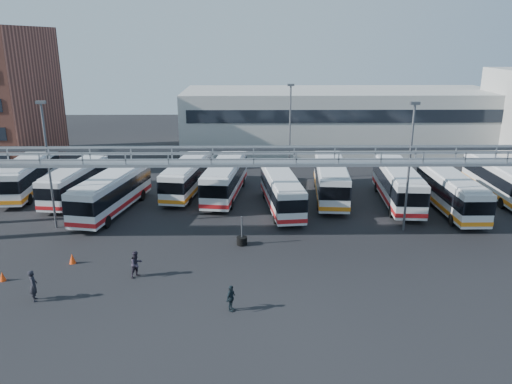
{
  "coord_description": "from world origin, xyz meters",
  "views": [
    {
      "loc": [
        -0.33,
        -30.03,
        14.77
      ],
      "look_at": [
        0.19,
        6.0,
        3.57
      ],
      "focal_mm": 35.0,
      "sensor_mm": 36.0,
      "label": 1
    }
  ],
  "objects_px": {
    "tire_stack": "(242,240)",
    "pedestrian_d": "(231,298)",
    "cone_left": "(2,276)",
    "cone_right": "(72,259)",
    "bus_7": "(398,184)",
    "bus_3": "(187,176)",
    "bus_0": "(28,174)",
    "bus_8": "(451,191)",
    "light_pole_left": "(48,159)",
    "bus_6": "(331,179)",
    "pedestrian_a": "(33,286)",
    "bus_9": "(499,178)",
    "pedestrian_b": "(136,264)",
    "bus_2": "(112,191)",
    "light_pole_back": "(290,127)",
    "bus_1": "(75,181)",
    "bus_5": "(282,191)",
    "bus_4": "(225,178)",
    "light_pole_mid": "(410,161)"
  },
  "relations": [
    {
      "from": "light_pole_back",
      "to": "bus_2",
      "type": "relative_size",
      "value": 0.87
    },
    {
      "from": "bus_8",
      "to": "cone_left",
      "type": "height_order",
      "value": "bus_8"
    },
    {
      "from": "bus_0",
      "to": "bus_8",
      "type": "bearing_deg",
      "value": -12.02
    },
    {
      "from": "pedestrian_a",
      "to": "pedestrian_b",
      "type": "distance_m",
      "value": 6.11
    },
    {
      "from": "light_pole_mid",
      "to": "bus_8",
      "type": "xyz_separation_m",
      "value": [
        5.4,
        4.47,
        -3.88
      ]
    },
    {
      "from": "light_pole_back",
      "to": "cone_left",
      "type": "height_order",
      "value": "light_pole_back"
    },
    {
      "from": "tire_stack",
      "to": "bus_2",
      "type": "bearing_deg",
      "value": 146.95
    },
    {
      "from": "light_pole_back",
      "to": "bus_5",
      "type": "bearing_deg",
      "value": -98.3
    },
    {
      "from": "bus_5",
      "to": "bus_8",
      "type": "bearing_deg",
      "value": -8.55
    },
    {
      "from": "pedestrian_d",
      "to": "cone_right",
      "type": "xyz_separation_m",
      "value": [
        -11.03,
        6.33,
        -0.42
      ]
    },
    {
      "from": "cone_left",
      "to": "cone_right",
      "type": "bearing_deg",
      "value": 35.07
    },
    {
      "from": "bus_8",
      "to": "light_pole_left",
      "type": "bearing_deg",
      "value": -174.39
    },
    {
      "from": "bus_9",
      "to": "tire_stack",
      "type": "bearing_deg",
      "value": -154.26
    },
    {
      "from": "bus_0",
      "to": "light_pole_left",
      "type": "bearing_deg",
      "value": -60.87
    },
    {
      "from": "light_pole_mid",
      "to": "bus_5",
      "type": "distance_m",
      "value": 11.46
    },
    {
      "from": "bus_5",
      "to": "pedestrian_d",
      "type": "height_order",
      "value": "bus_5"
    },
    {
      "from": "bus_2",
      "to": "bus_6",
      "type": "distance_m",
      "value": 20.07
    },
    {
      "from": "light_pole_left",
      "to": "cone_left",
      "type": "height_order",
      "value": "light_pole_left"
    },
    {
      "from": "bus_7",
      "to": "bus_3",
      "type": "bearing_deg",
      "value": 174.02
    },
    {
      "from": "bus_9",
      "to": "cone_right",
      "type": "distance_m",
      "value": 38.88
    },
    {
      "from": "bus_3",
      "to": "pedestrian_a",
      "type": "height_order",
      "value": "bus_3"
    },
    {
      "from": "pedestrian_d",
      "to": "bus_2",
      "type": "bearing_deg",
      "value": 58.78
    },
    {
      "from": "bus_6",
      "to": "pedestrian_d",
      "type": "relative_size",
      "value": 7.58
    },
    {
      "from": "bus_5",
      "to": "tire_stack",
      "type": "height_order",
      "value": "bus_5"
    },
    {
      "from": "pedestrian_b",
      "to": "tire_stack",
      "type": "bearing_deg",
      "value": -12.97
    },
    {
      "from": "bus_4",
      "to": "bus_8",
      "type": "bearing_deg",
      "value": -5.09
    },
    {
      "from": "bus_1",
      "to": "cone_left",
      "type": "distance_m",
      "value": 16.95
    },
    {
      "from": "bus_3",
      "to": "pedestrian_d",
      "type": "height_order",
      "value": "bus_3"
    },
    {
      "from": "light_pole_left",
      "to": "light_pole_mid",
      "type": "xyz_separation_m",
      "value": [
        28.0,
        -1.0,
        0.0
      ]
    },
    {
      "from": "bus_8",
      "to": "pedestrian_d",
      "type": "xyz_separation_m",
      "value": [
        -18.78,
        -16.56,
        -1.07
      ]
    },
    {
      "from": "light_pole_back",
      "to": "bus_0",
      "type": "bearing_deg",
      "value": -170.11
    },
    {
      "from": "light_pole_back",
      "to": "pedestrian_d",
      "type": "bearing_deg",
      "value": -101.24
    },
    {
      "from": "light_pole_left",
      "to": "pedestrian_d",
      "type": "height_order",
      "value": "light_pole_left"
    },
    {
      "from": "light_pole_back",
      "to": "bus_9",
      "type": "distance_m",
      "value": 20.99
    },
    {
      "from": "pedestrian_d",
      "to": "cone_left",
      "type": "height_order",
      "value": "pedestrian_d"
    },
    {
      "from": "bus_9",
      "to": "cone_right",
      "type": "xyz_separation_m",
      "value": [
        -36.06,
        -14.45,
        -1.5
      ]
    },
    {
      "from": "pedestrian_a",
      "to": "cone_right",
      "type": "xyz_separation_m",
      "value": [
        0.51,
        5.01,
        -0.61
      ]
    },
    {
      "from": "bus_9",
      "to": "pedestrian_b",
      "type": "distance_m",
      "value": 35.33
    },
    {
      "from": "tire_stack",
      "to": "pedestrian_d",
      "type": "bearing_deg",
      "value": -93.03
    },
    {
      "from": "bus_6",
      "to": "cone_left",
      "type": "relative_size",
      "value": 18.58
    },
    {
      "from": "pedestrian_a",
      "to": "cone_right",
      "type": "height_order",
      "value": "pedestrian_a"
    },
    {
      "from": "pedestrian_b",
      "to": "cone_right",
      "type": "height_order",
      "value": "pedestrian_b"
    },
    {
      "from": "cone_right",
      "to": "bus_2",
      "type": "bearing_deg",
      "value": 89.5
    },
    {
      "from": "light_pole_mid",
      "to": "cone_right",
      "type": "xyz_separation_m",
      "value": [
        -24.42,
        -5.76,
        -5.37
      ]
    },
    {
      "from": "bus_4",
      "to": "bus_9",
      "type": "height_order",
      "value": "bus_4"
    },
    {
      "from": "bus_2",
      "to": "bus_8",
      "type": "distance_m",
      "value": 29.73
    },
    {
      "from": "bus_4",
      "to": "tire_stack",
      "type": "xyz_separation_m",
      "value": [
        1.74,
        -11.76,
        -1.53
      ]
    },
    {
      "from": "bus_9",
      "to": "cone_left",
      "type": "bearing_deg",
      "value": -156.04
    },
    {
      "from": "bus_1",
      "to": "bus_8",
      "type": "height_order",
      "value": "bus_8"
    },
    {
      "from": "cone_left",
      "to": "bus_9",
      "type": "bearing_deg",
      "value": 23.17
    }
  ]
}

